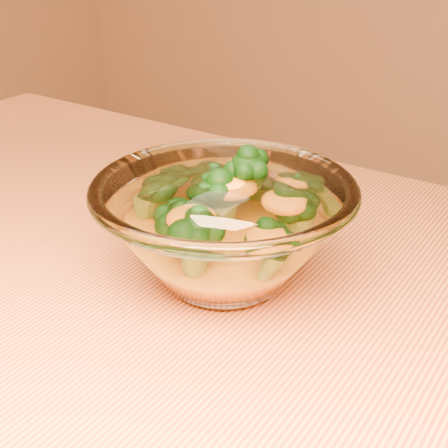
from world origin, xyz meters
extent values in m
cube|color=#CD773D|center=(0.00, 0.00, 0.73)|extent=(1.20, 0.80, 0.04)
cylinder|color=brown|center=(-0.54, 0.34, 0.35)|extent=(0.06, 0.06, 0.71)
ellipsoid|color=white|center=(0.07, 0.06, 0.76)|extent=(0.10, 0.10, 0.02)
torus|color=white|center=(0.07, 0.06, 0.84)|extent=(0.23, 0.23, 0.01)
ellipsoid|color=orange|center=(0.07, 0.06, 0.78)|extent=(0.14, 0.14, 0.04)
camera|label=1|loc=(0.35, -0.34, 1.06)|focal=50.00mm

